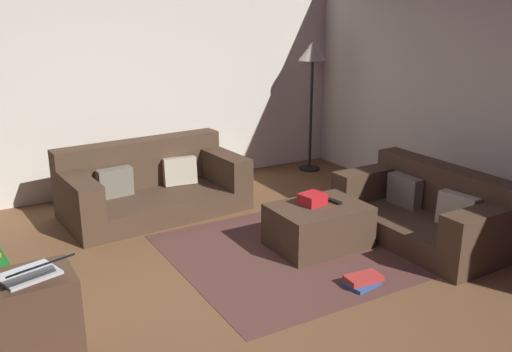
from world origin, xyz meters
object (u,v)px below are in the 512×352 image
object	(u,v)px
ottoman	(318,226)
book_stack	(363,281)
gift_box	(312,199)
laptop	(33,271)
side_table	(34,313)
couch_right	(427,211)
corner_lamp	(313,61)
couch_left	(151,186)
tv_remote	(334,201)

from	to	relation	value
ottoman	book_stack	distance (m)	0.81
gift_box	laptop	distance (m)	2.49
side_table	book_stack	size ratio (longest dim) A/B	1.65
couch_right	gift_box	bearing A→B (deg)	67.06
gift_box	ottoman	bearing A→B (deg)	-63.65
couch_right	ottoman	distance (m)	1.06
ottoman	corner_lamp	xyz separation A→B (m)	(1.37, 2.06, 1.24)
gift_box	side_table	bearing A→B (deg)	-169.77
couch_left	ottoman	distance (m)	1.92
couch_right	book_stack	size ratio (longest dim) A/B	5.14
ottoman	gift_box	xyz separation A→B (m)	(-0.03, 0.06, 0.24)
couch_right	couch_left	bearing A→B (deg)	44.25
ottoman	gift_box	bearing A→B (deg)	116.35
ottoman	side_table	distance (m)	2.52
corner_lamp	couch_right	bearing A→B (deg)	-98.73
tv_remote	side_table	xyz separation A→B (m)	(-2.66, -0.38, -0.15)
book_stack	side_table	bearing A→B (deg)	170.24
couch_right	book_stack	world-z (taller)	couch_right
couch_left	gift_box	size ratio (longest dim) A/B	9.03
couch_right	laptop	world-z (taller)	laptop
side_table	corner_lamp	size ratio (longest dim) A/B	0.31
side_table	laptop	bearing A→B (deg)	-73.45
ottoman	corner_lamp	world-z (taller)	corner_lamp
ottoman	couch_right	bearing A→B (deg)	-19.69
gift_box	tv_remote	bearing A→B (deg)	-16.44
gift_box	side_table	size ratio (longest dim) A/B	0.41
corner_lamp	laptop	bearing A→B (deg)	-146.81
laptop	couch_right	bearing A→B (deg)	1.50
tv_remote	couch_left	bearing A→B (deg)	117.02
gift_box	laptop	xyz separation A→B (m)	(-2.44, -0.51, 0.12)
tv_remote	book_stack	bearing A→B (deg)	-119.75
side_table	tv_remote	bearing A→B (deg)	8.23
couch_right	side_table	xyz separation A→B (m)	(-3.48, -0.02, -0.01)
book_stack	corner_lamp	size ratio (longest dim) A/B	0.19
laptop	corner_lamp	world-z (taller)	corner_lamp
laptop	couch_left	bearing A→B (deg)	54.79
gift_box	corner_lamp	world-z (taller)	corner_lamp
gift_box	laptop	world-z (taller)	laptop
couch_right	gift_box	world-z (taller)	couch_right
couch_right	corner_lamp	size ratio (longest dim) A/B	0.96
gift_box	corner_lamp	size ratio (longest dim) A/B	0.13
side_table	corner_lamp	bearing A→B (deg)	32.36
couch_left	laptop	xyz separation A→B (m)	(-1.47, -2.08, 0.29)
tv_remote	laptop	world-z (taller)	laptop
ottoman	book_stack	world-z (taller)	ottoman
side_table	laptop	xyz separation A→B (m)	(0.02, -0.07, 0.31)
couch_left	ottoman	world-z (taller)	couch_left
tv_remote	laptop	size ratio (longest dim) A/B	0.32
ottoman	side_table	xyz separation A→B (m)	(-2.49, -0.38, 0.06)
couch_left	side_table	distance (m)	2.51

